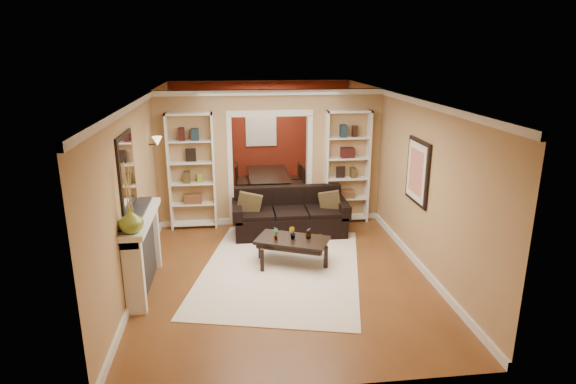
{
  "coord_description": "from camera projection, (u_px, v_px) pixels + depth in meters",
  "views": [
    {
      "loc": [
        -0.76,
        -8.24,
        3.46
      ],
      "look_at": [
        0.13,
        -0.8,
        1.22
      ],
      "focal_mm": 30.0,
      "sensor_mm": 36.0,
      "label": 1
    }
  ],
  "objects": [
    {
      "name": "wall_front",
      "position": [
        314.0,
        272.0,
        4.73
      ],
      "size": [
        8.0,
        0.0,
        8.0
      ],
      "primitive_type": "plane",
      "rotation": [
        -1.57,
        0.0,
        0.0
      ],
      "color": "tan",
      "rests_on": "ground"
    },
    {
      "name": "plant_center",
      "position": [
        292.0,
        233.0,
        7.92
      ],
      "size": [
        0.14,
        0.14,
        0.2
      ],
      "primitive_type": "imported",
      "rotation": [
        0.0,
        0.0,
        2.43
      ],
      "color": "#336626",
      "rests_on": "coffee_table"
    },
    {
      "name": "wall_right",
      "position": [
        398.0,
        169.0,
        8.79
      ],
      "size": [
        0.0,
        8.0,
        8.0
      ],
      "primitive_type": "plane",
      "rotation": [
        1.57,
        0.0,
        -1.57
      ],
      "color": "tan",
      "rests_on": "ground"
    },
    {
      "name": "pillow_right",
      "position": [
        330.0,
        202.0,
        9.27
      ],
      "size": [
        0.42,
        0.24,
        0.4
      ],
      "primitive_type": "cube",
      "rotation": [
        0.0,
        0.0,
        -0.35
      ],
      "color": "brown",
      "rests_on": "sofa"
    },
    {
      "name": "dining_chair_ne",
      "position": [
        294.0,
        184.0,
        11.27
      ],
      "size": [
        0.46,
        0.46,
        0.83
      ],
      "primitive_type": "cube",
      "rotation": [
        0.0,
        0.0,
        -1.7
      ],
      "color": "black",
      "rests_on": "floor"
    },
    {
      "name": "fireplace",
      "position": [
        145.0,
        252.0,
        7.09
      ],
      "size": [
        0.32,
        1.7,
        1.16
      ],
      "primitive_type": "cube",
      "color": "white",
      "rests_on": "floor"
    },
    {
      "name": "mirror",
      "position": [
        127.0,
        172.0,
        6.72
      ],
      "size": [
        0.03,
        0.95,
        1.1
      ],
      "primitive_type": "cube",
      "color": "silver",
      "rests_on": "wall_left"
    },
    {
      "name": "dining_table",
      "position": [
        270.0,
        186.0,
        11.53
      ],
      "size": [
        1.72,
        0.96,
        0.6
      ],
      "primitive_type": "imported",
      "rotation": [
        0.0,
        0.0,
        1.57
      ],
      "color": "black",
      "rests_on": "floor"
    },
    {
      "name": "dining_chair_sw",
      "position": [
        246.0,
        179.0,
        11.72
      ],
      "size": [
        0.43,
        0.43,
        0.83
      ],
      "primitive_type": "cube",
      "rotation": [
        0.0,
        0.0,
        1.52
      ],
      "color": "black",
      "rests_on": "floor"
    },
    {
      "name": "ceiling",
      "position": [
        275.0,
        95.0,
        8.14
      ],
      "size": [
        8.0,
        8.0,
        0.0
      ],
      "primitive_type": "plane",
      "rotation": [
        3.14,
        0.0,
        0.0
      ],
      "color": "white",
      "rests_on": "ground"
    },
    {
      "name": "chandelier",
      "position": [
        264.0,
        115.0,
        10.91
      ],
      "size": [
        0.5,
        0.5,
        0.3
      ],
      "primitive_type": "cube",
      "color": "#351F18",
      "rests_on": "ceiling"
    },
    {
      "name": "wall_left",
      "position": [
        146.0,
        176.0,
        8.28
      ],
      "size": [
        0.0,
        8.0,
        8.0
      ],
      "primitive_type": "plane",
      "rotation": [
        1.57,
        0.0,
        1.57
      ],
      "color": "tan",
      "rests_on": "ground"
    },
    {
      "name": "partition_wall",
      "position": [
        270.0,
        158.0,
        9.67
      ],
      "size": [
        4.5,
        0.15,
        2.7
      ],
      "primitive_type": "cube",
      "color": "tan",
      "rests_on": "floor"
    },
    {
      "name": "plant_left",
      "position": [
        276.0,
        234.0,
        7.89
      ],
      "size": [
        0.13,
        0.14,
        0.21
      ],
      "primitive_type": "imported",
      "rotation": [
        0.0,
        0.0,
        0.93
      ],
      "color": "#336626",
      "rests_on": "coffee_table"
    },
    {
      "name": "dining_window",
      "position": [
        261.0,
        127.0,
        12.21
      ],
      "size": [
        0.78,
        0.03,
        0.98
      ],
      "primitive_type": "cube",
      "color": "#8CA5CC",
      "rests_on": "wall_back"
    },
    {
      "name": "sofa",
      "position": [
        290.0,
        212.0,
        9.26
      ],
      "size": [
        2.21,
        0.95,
        0.86
      ],
      "primitive_type": "cube",
      "color": "black",
      "rests_on": "floor"
    },
    {
      "name": "vase",
      "position": [
        131.0,
        220.0,
        6.23
      ],
      "size": [
        0.35,
        0.35,
        0.33
      ],
      "primitive_type": "imported",
      "rotation": [
        0.0,
        0.0,
        0.09
      ],
      "color": "olive",
      "rests_on": "fireplace"
    },
    {
      "name": "framed_art",
      "position": [
        417.0,
        172.0,
        7.77
      ],
      "size": [
        0.04,
        0.85,
        1.05
      ],
      "primitive_type": "cube",
      "color": "black",
      "rests_on": "wall_right"
    },
    {
      "name": "bookshelf_right",
      "position": [
        347.0,
        167.0,
        9.74
      ],
      "size": [
        0.9,
        0.3,
        2.3
      ],
      "primitive_type": "cube",
      "color": "white",
      "rests_on": "floor"
    },
    {
      "name": "wall_sconce",
      "position": [
        154.0,
        143.0,
        8.67
      ],
      "size": [
        0.18,
        0.18,
        0.22
      ],
      "primitive_type": "cube",
      "color": "#FFE0A5",
      "rests_on": "wall_left"
    },
    {
      "name": "plant_right",
      "position": [
        308.0,
        233.0,
        7.96
      ],
      "size": [
        0.11,
        0.11,
        0.18
      ],
      "primitive_type": "imported",
      "rotation": [
        0.0,
        0.0,
        4.66
      ],
      "color": "#336626",
      "rests_on": "coffee_table"
    },
    {
      "name": "floor",
      "position": [
        276.0,
        243.0,
        8.92
      ],
      "size": [
        8.0,
        8.0,
        0.0
      ],
      "primitive_type": "plane",
      "color": "brown",
      "rests_on": "ground"
    },
    {
      "name": "area_rug",
      "position": [
        281.0,
        269.0,
        7.87
      ],
      "size": [
        3.23,
        3.97,
        0.01
      ],
      "primitive_type": "cube",
      "rotation": [
        0.0,
        0.0,
        -0.23
      ],
      "color": "white",
      "rests_on": "floor"
    },
    {
      "name": "wall_back",
      "position": [
        261.0,
        134.0,
        12.34
      ],
      "size": [
        8.0,
        0.0,
        8.0
      ],
      "primitive_type": "plane",
      "rotation": [
        1.57,
        0.0,
        0.0
      ],
      "color": "tan",
      "rests_on": "ground"
    },
    {
      "name": "pillow_left",
      "position": [
        249.0,
        204.0,
        9.09
      ],
      "size": [
        0.45,
        0.17,
        0.44
      ],
      "primitive_type": "cube",
      "rotation": [
        0.0,
        0.0,
        -0.1
      ],
      "color": "brown",
      "rests_on": "sofa"
    },
    {
      "name": "bookshelf_left",
      "position": [
        192.0,
        172.0,
        9.39
      ],
      "size": [
        0.9,
        0.3,
        2.3
      ],
      "primitive_type": "cube",
      "color": "white",
      "rests_on": "floor"
    },
    {
      "name": "coffee_table",
      "position": [
        292.0,
        251.0,
        8.01
      ],
      "size": [
        1.32,
        1.04,
        0.44
      ],
      "primitive_type": "cube",
      "rotation": [
        0.0,
        0.0,
        -0.41
      ],
      "color": "black",
      "rests_on": "floor"
    },
    {
      "name": "dining_chair_se",
      "position": [
        291.0,
        178.0,
        11.85
      ],
      "size": [
        0.51,
        0.51,
        0.78
      ],
      "primitive_type": "cube",
      "rotation": [
        0.0,
        0.0,
        -1.14
      ],
      "color": "black",
      "rests_on": "floor"
    },
    {
      "name": "red_back_panel",
      "position": [
        261.0,
        136.0,
        12.32
      ],
      "size": [
        4.44,
        0.04,
        2.64
      ],
      "primitive_type": "cube",
      "color": "maroon",
      "rests_on": "floor"
    },
    {
      "name": "dining_chair_nw",
      "position": [
        247.0,
        183.0,
        11.13
      ],
      "size": [
        0.55,
        0.55,
        0.94
      ],
      "primitive_type": "cube",
      "rotation": [
        0.0,
        0.0,
        1.36
      ],
      "color": "black",
      "rests_on": "floor"
    }
  ]
}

